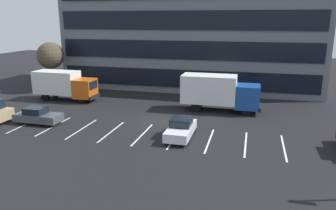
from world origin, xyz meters
name	(u,v)px	position (x,y,z in m)	size (l,w,h in m)	color
ground_plane	(155,122)	(0.00, 0.00, 0.00)	(120.00, 120.00, 0.00)	black
office_building	(192,35)	(0.00, 17.95, 7.20)	(34.10, 11.91, 14.40)	slate
lot_markings	(142,134)	(0.00, -3.64, 0.00)	(22.54, 5.40, 0.01)	silver
box_truck_blue	(219,91)	(5.31, 5.22, 2.11)	(8.08, 2.68, 3.75)	#194799
box_truck_orange	(64,84)	(-12.79, 5.36, 1.93)	(7.40, 2.45, 3.43)	#D85914
sedan_charcoal	(38,116)	(-10.27, -3.23, 0.72)	(4.25, 1.78, 1.52)	#474C51
sedan_white	(181,129)	(3.24, -3.46, 0.75)	(1.85, 4.43, 1.59)	white
bare_tree	(50,56)	(-17.00, 9.32, 4.71)	(3.44, 3.44, 6.45)	#473323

